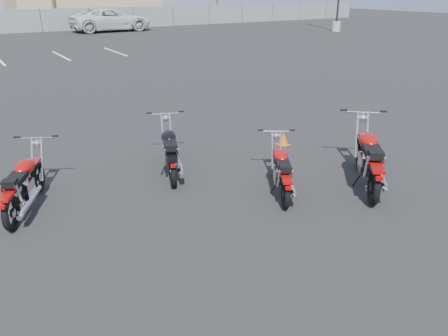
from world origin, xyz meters
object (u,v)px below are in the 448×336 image
motorcycle_second_black (170,151)px  motorcycle_rear_red (369,159)px  white_van (110,13)px  motorcycle_front_red (24,185)px  motorcycle_third_red (282,171)px

motorcycle_second_black → motorcycle_rear_red: (2.79, -2.44, 0.07)m
motorcycle_rear_red → white_van: (6.22, 32.60, 0.93)m
motorcycle_second_black → white_van: 31.49m
motorcycle_second_black → white_van: bearing=73.4°
motorcycle_rear_red → motorcycle_front_red: bearing=157.1°
motorcycle_second_black → white_van: size_ratio=0.26×
motorcycle_second_black → motorcycle_third_red: bearing=-55.5°
motorcycle_rear_red → motorcycle_second_black: bearing=138.8°
motorcycle_third_red → motorcycle_rear_red: bearing=-21.5°
motorcycle_front_red → motorcycle_rear_red: motorcycle_rear_red is taller
motorcycle_front_red → motorcycle_third_red: 4.29m
motorcycle_rear_red → white_van: bearing=79.2°
motorcycle_front_red → white_van: size_ratio=0.25×
motorcycle_second_black → motorcycle_rear_red: 3.71m
motorcycle_front_red → white_van: white_van is taller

